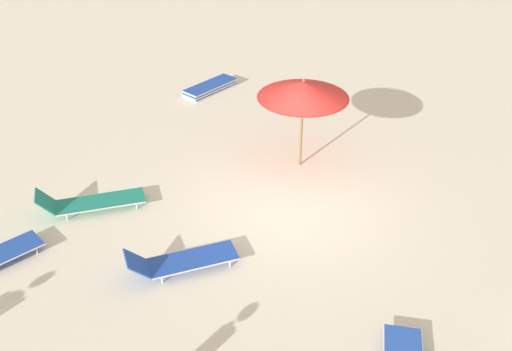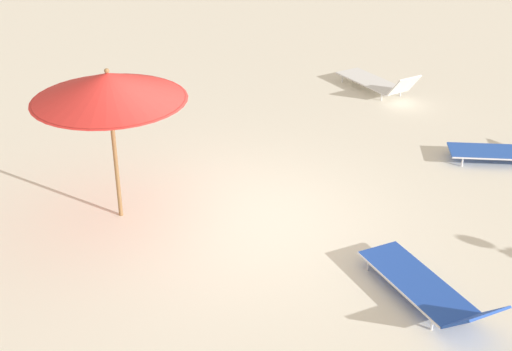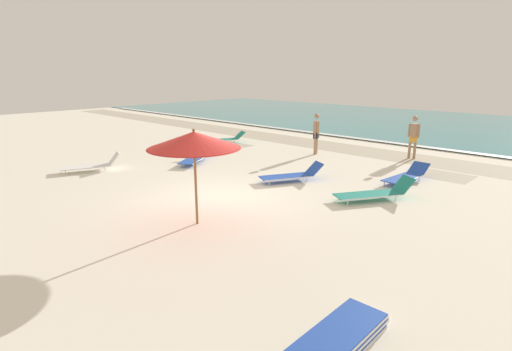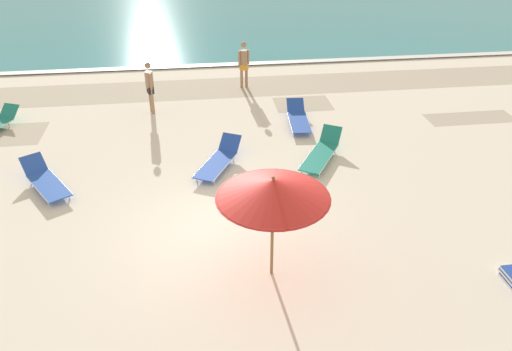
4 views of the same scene
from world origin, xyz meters
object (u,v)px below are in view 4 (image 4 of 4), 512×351
object	(u,v)px
sun_lounger_near_water_left	(322,152)
beachgoer_shoreline_child	(150,85)
sun_lounger_under_umbrella	(298,118)
beachgoer_wading_adult	(244,62)
sun_lounger_mid_beach_solo	(45,180)
sun_lounger_mid_beach_pair_a	(219,160)
beach_umbrella	(273,189)

from	to	relation	value
sun_lounger_near_water_left	beachgoer_shoreline_child	size ratio (longest dim) A/B	1.27
sun_lounger_under_umbrella	beachgoer_wading_adult	xyz separation A→B (m)	(-1.38, 3.64, 0.79)
sun_lounger_mid_beach_solo	sun_lounger_mid_beach_pair_a	xyz separation A→B (m)	(4.51, 0.52, 0.00)
sun_lounger_under_umbrella	beachgoer_shoreline_child	distance (m)	5.10
sun_lounger_under_umbrella	beachgoer_shoreline_child	size ratio (longest dim) A/B	1.22
sun_lounger_under_umbrella	sun_lounger_mid_beach_solo	size ratio (longest dim) A/B	1.03
sun_lounger_under_umbrella	sun_lounger_near_water_left	xyz separation A→B (m)	(0.17, -2.44, 0.01)
sun_lounger_mid_beach_pair_a	beachgoer_shoreline_child	distance (m)	4.66
sun_lounger_under_umbrella	beach_umbrella	bearing A→B (deg)	-101.37
beach_umbrella	sun_lounger_near_water_left	bearing A→B (deg)	64.77
beach_umbrella	sun_lounger_mid_beach_pair_a	bearing A→B (deg)	99.59
beach_umbrella	beachgoer_wading_adult	xyz separation A→B (m)	(0.62, 10.69, -1.01)
sun_lounger_under_umbrella	beachgoer_wading_adult	size ratio (longest dim) A/B	1.22
sun_lounger_mid_beach_solo	sun_lounger_mid_beach_pair_a	size ratio (longest dim) A/B	0.97
sun_lounger_mid_beach_pair_a	beach_umbrella	bearing A→B (deg)	-52.96
sun_lounger_under_umbrella	sun_lounger_mid_beach_solo	distance (m)	7.88
sun_lounger_mid_beach_pair_a	beachgoer_shoreline_child	bearing A→B (deg)	143.47
sun_lounger_near_water_left	sun_lounger_mid_beach_pair_a	bearing A→B (deg)	-147.19
beach_umbrella	sun_lounger_mid_beach_pair_a	size ratio (longest dim) A/B	1.06
beachgoer_shoreline_child	beachgoer_wading_adult	bearing A→B (deg)	-77.93
sun_lounger_mid_beach_solo	beachgoer_shoreline_child	xyz separation A→B (m)	(2.50, 4.65, 0.79)
sun_lounger_under_umbrella	sun_lounger_mid_beach_pair_a	size ratio (longest dim) A/B	1.01
sun_lounger_under_umbrella	beachgoer_shoreline_child	world-z (taller)	beachgoer_shoreline_child
sun_lounger_under_umbrella	sun_lounger_mid_beach_solo	bearing A→B (deg)	-152.85
sun_lounger_under_umbrella	sun_lounger_mid_beach_pair_a	distance (m)	3.74
sun_lounger_under_umbrella	beachgoer_shoreline_child	bearing A→B (deg)	165.86
sun_lounger_mid_beach_solo	beachgoer_shoreline_child	size ratio (longest dim) A/B	1.18
beach_umbrella	sun_lounger_mid_beach_solo	bearing A→B (deg)	142.80
sun_lounger_under_umbrella	sun_lounger_near_water_left	distance (m)	2.45
sun_lounger_mid_beach_solo	beachgoer_wading_adult	size ratio (longest dim) A/B	1.18
sun_lounger_mid_beach_pair_a	beachgoer_shoreline_child	size ratio (longest dim) A/B	1.21
sun_lounger_under_umbrella	sun_lounger_near_water_left	size ratio (longest dim) A/B	0.96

